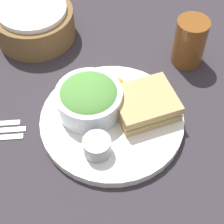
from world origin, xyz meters
TOP-DOWN VIEW (x-y plane):
  - ground_plane at (0.00, 0.00)m, footprint 4.00×4.00m
  - plate at (0.00, 0.00)m, footprint 0.30×0.30m
  - sandwich at (0.07, -0.00)m, footprint 0.13×0.11m
  - salad_bowl at (-0.04, 0.04)m, footprint 0.14×0.14m
  - dressing_cup at (-0.05, -0.07)m, footprint 0.05×0.05m
  - orange_wedge at (0.03, 0.07)m, footprint 0.04×0.04m
  - drink_glass at (0.23, 0.13)m, footprint 0.07×0.07m
  - bread_basket at (-0.10, 0.32)m, footprint 0.20×0.20m

SIDE VIEW (x-z plane):
  - ground_plane at x=0.00m, z-range 0.00..0.00m
  - plate at x=0.00m, z-range 0.00..0.02m
  - dressing_cup at x=-0.05m, z-range 0.02..0.06m
  - orange_wedge at x=0.03m, z-range 0.02..0.06m
  - sandwich at x=0.07m, z-range 0.02..0.06m
  - bread_basket at x=-0.10m, z-range 0.00..0.09m
  - salad_bowl at x=-0.04m, z-range 0.02..0.09m
  - drink_glass at x=0.23m, z-range 0.00..0.12m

